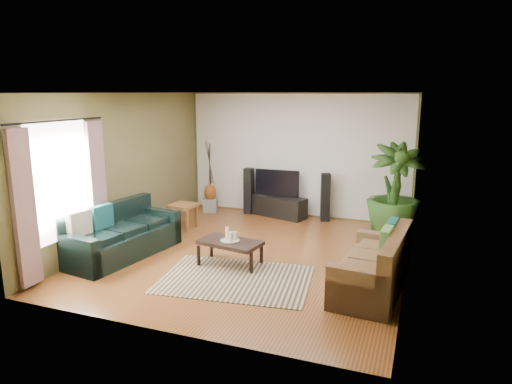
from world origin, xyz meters
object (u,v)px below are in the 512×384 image
at_px(sofa_left, 122,231).
at_px(side_table, 183,216).
at_px(tv_stand, 277,206).
at_px(television, 277,183).
at_px(speaker_left, 249,191).
at_px(sofa_right, 372,261).
at_px(speaker_right, 325,197).
at_px(potted_plant, 394,191).
at_px(vase, 210,193).
at_px(pedestal, 211,205).
at_px(coffee_table, 230,253).

relative_size(sofa_left, side_table, 4.05).
xyz_separation_m(tv_stand, side_table, (-1.48, -1.56, 0.03)).
relative_size(television, speaker_left, 0.96).
relative_size(sofa_right, television, 1.77).
bearing_deg(sofa_left, speaker_right, -30.99).
bearing_deg(tv_stand, side_table, -117.36).
bearing_deg(potted_plant, vase, 173.38).
xyz_separation_m(speaker_left, potted_plant, (3.19, -0.65, 0.38)).
distance_m(pedestal, vase, 0.30).
bearing_deg(vase, sofa_left, -92.05).
height_order(coffee_table, tv_stand, tv_stand).
distance_m(sofa_left, television, 3.72).
relative_size(sofa_right, speaker_left, 1.70).
bearing_deg(speaker_right, television, 161.14).
distance_m(sofa_left, coffee_table, 1.90).
bearing_deg(side_table, tv_stand, 46.45).
bearing_deg(vase, tv_stand, 6.48).
xyz_separation_m(sofa_right, vase, (-3.99, 3.08, 0.03)).
height_order(sofa_right, television, television).
relative_size(television, pedestal, 3.23).
xyz_separation_m(television, pedestal, (-1.55, -0.18, -0.60)).
distance_m(television, side_table, 2.21).
relative_size(sofa_right, pedestal, 5.71).
relative_size(sofa_left, television, 2.05).
height_order(potted_plant, pedestal, potted_plant).
bearing_deg(pedestal, sofa_right, -37.70).
bearing_deg(pedestal, potted_plant, -6.62).
relative_size(sofa_right, speaker_right, 1.72).
bearing_deg(sofa_right, vase, -122.36).
distance_m(potted_plant, pedestal, 4.17).
bearing_deg(pedestal, coffee_table, -58.58).
distance_m(sofa_left, sofa_right, 4.10).
relative_size(television, potted_plant, 0.56).
xyz_separation_m(television, vase, (-1.55, -0.18, -0.30)).
bearing_deg(sofa_left, side_table, 2.81).
xyz_separation_m(television, speaker_right, (1.08, 0.00, -0.24)).
height_order(tv_stand, speaker_right, speaker_right).
relative_size(sofa_left, vase, 5.18).
bearing_deg(coffee_table, television, 103.77).
xyz_separation_m(television, potted_plant, (2.52, -0.65, 0.15)).
height_order(television, vase, television).
bearing_deg(side_table, sofa_left, -95.92).
relative_size(speaker_left, potted_plant, 0.58).
bearing_deg(pedestal, tv_stand, 6.48).
height_order(sofa_left, coffee_table, sofa_left).
relative_size(coffee_table, speaker_left, 0.94).
distance_m(speaker_left, potted_plant, 3.28).
height_order(tv_stand, side_table, side_table).
height_order(sofa_left, potted_plant, potted_plant).
xyz_separation_m(sofa_right, tv_stand, (-2.44, 3.26, -0.20)).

